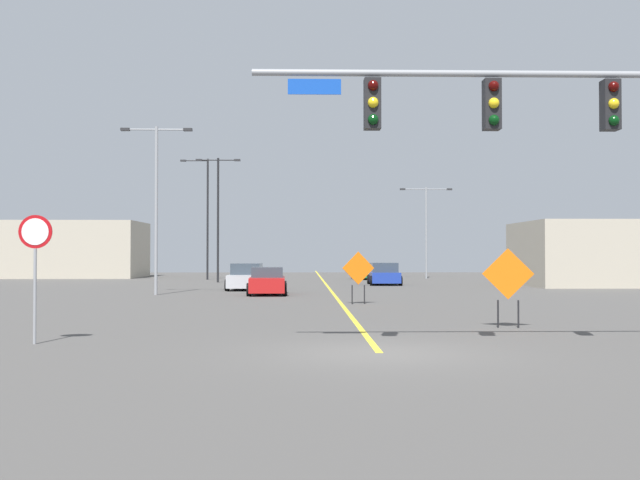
{
  "coord_description": "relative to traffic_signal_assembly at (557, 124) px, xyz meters",
  "views": [
    {
      "loc": [
        -1.58,
        -14.98,
        2.03
      ],
      "look_at": [
        -0.52,
        29.54,
        2.9
      ],
      "focal_mm": 41.0,
      "sensor_mm": 36.0,
      "label": 1
    }
  ],
  "objects": [
    {
      "name": "traffic_signal_assembly",
      "position": [
        0.0,
        0.0,
        0.0
      ],
      "size": [
        10.04,
        0.44,
        6.37
      ],
      "color": "gray",
      "rests_on": "ground"
    },
    {
      "name": "car_green_passing",
      "position": [
        -0.06,
        44.47,
        -4.09
      ],
      "size": [
        2.29,
        4.46,
        1.33
      ],
      "color": "#196B38",
      "rests_on": "ground"
    },
    {
      "name": "roadside_building_west",
      "position": [
        -24.96,
        49.59,
        -2.29
      ],
      "size": [
        10.88,
        7.83,
        4.88
      ],
      "color": "#B2A893",
      "rests_on": "ground"
    },
    {
      "name": "ground",
      "position": [
        -3.71,
        0.02,
        -4.72
      ],
      "size": [
        133.92,
        133.92,
        0.0
      ],
      "primitive_type": "plane",
      "color": "#4C4947"
    },
    {
      "name": "street_lamp_near_left",
      "position": [
        5.06,
        45.85,
        -0.1
      ],
      "size": [
        4.38,
        0.24,
        7.64
      ],
      "color": "gray",
      "rests_on": "ground"
    },
    {
      "name": "construction_sign_median_near",
      "position": [
        0.38,
        5.06,
        -3.33
      ],
      "size": [
        1.4,
        0.25,
        2.19
      ],
      "color": "orange",
      "rests_on": "ground"
    },
    {
      "name": "car_blue_mid",
      "position": [
        0.14,
        33.45,
        -4.06
      ],
      "size": [
        2.17,
        3.85,
        1.47
      ],
      "color": "#1E389E",
      "rests_on": "ground"
    },
    {
      "name": "stop_sign",
      "position": [
        -11.34,
        1.7,
        -2.67
      ],
      "size": [
        0.76,
        0.07,
        2.92
      ],
      "color": "gray",
      "rests_on": "ground"
    },
    {
      "name": "street_lamp_far_left",
      "position": [
        -11.41,
        37.9,
        0.52
      ],
      "size": [
        3.22,
        0.24,
        9.01
      ],
      "color": "black",
      "rests_on": "ground"
    },
    {
      "name": "car_red_far",
      "position": [
        -7.07,
        21.98,
        -4.06
      ],
      "size": [
        2.05,
        4.18,
        1.39
      ],
      "color": "red",
      "rests_on": "ground"
    },
    {
      "name": "car_silver_approaching",
      "position": [
        -8.51,
        26.98,
        -4.02
      ],
      "size": [
        2.14,
        4.23,
        1.51
      ],
      "color": "#B7BABF",
      "rests_on": "ground"
    },
    {
      "name": "construction_sign_left_shoulder",
      "position": [
        -3.02,
        14.76,
        -3.36
      ],
      "size": [
        1.32,
        0.33,
        2.14
      ],
      "color": "orange",
      "rests_on": "ground"
    },
    {
      "name": "street_lamp_mid_right",
      "position": [
        -12.62,
        21.67,
        0.25
      ],
      "size": [
        3.57,
        0.24,
        8.44
      ],
      "color": "gray",
      "rests_on": "ground"
    },
    {
      "name": "road_centre_stripe",
      "position": [
        -3.71,
        37.22,
        -4.72
      ],
      "size": [
        0.16,
        74.4,
        0.01
      ],
      "color": "yellow",
      "rests_on": "ground"
    },
    {
      "name": "roadside_building_east",
      "position": [
        12.02,
        31.84,
        -2.66
      ],
      "size": [
        6.01,
        8.24,
        4.13
      ],
      "color": "#B2A893",
      "rests_on": "ground"
    },
    {
      "name": "street_lamp_near_right",
      "position": [
        -13.07,
        43.74,
        0.6
      ],
      "size": [
        2.27,
        0.24,
        9.71
      ],
      "color": "black",
      "rests_on": "ground"
    }
  ]
}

